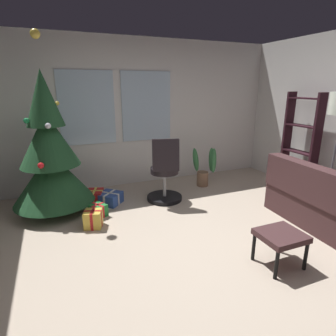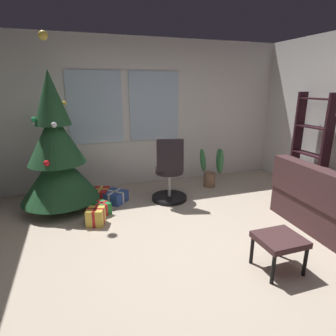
% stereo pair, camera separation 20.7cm
% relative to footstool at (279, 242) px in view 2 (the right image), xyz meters
% --- Properties ---
extents(ground_plane, '(5.14, 5.13, 0.10)m').
position_rel_footstool_xyz_m(ground_plane, '(-0.53, 0.43, -0.36)').
color(ground_plane, '#B4A38F').
extents(wall_back_with_windows, '(5.14, 0.12, 2.56)m').
position_rel_footstool_xyz_m(wall_back_with_windows, '(-0.55, 3.04, 0.98)').
color(wall_back_with_windows, silver).
rests_on(wall_back_with_windows, ground_plane).
extents(footstool, '(0.43, 0.39, 0.36)m').
position_rel_footstool_xyz_m(footstool, '(0.00, 0.00, 0.00)').
color(footstool, '#3E2627').
rests_on(footstool, ground_plane).
extents(holiday_tree, '(1.11, 1.11, 2.44)m').
position_rel_footstool_xyz_m(holiday_tree, '(-2.07, 2.22, 0.51)').
color(holiday_tree, '#4C331E').
rests_on(holiday_tree, ground_plane).
extents(gift_box_red, '(0.32, 0.36, 0.20)m').
position_rel_footstool_xyz_m(gift_box_red, '(-1.50, 2.33, -0.21)').
color(gift_box_red, red).
rests_on(gift_box_red, ground_plane).
extents(gift_box_green, '(0.27, 0.28, 0.18)m').
position_rel_footstool_xyz_m(gift_box_green, '(-1.53, 1.83, -0.22)').
color(gift_box_green, '#1E722D').
rests_on(gift_box_green, ground_plane).
extents(gift_box_gold, '(0.27, 0.27, 0.23)m').
position_rel_footstool_xyz_m(gift_box_gold, '(-1.63, 1.53, -0.20)').
color(gift_box_gold, gold).
rests_on(gift_box_gold, ground_plane).
extents(gift_box_blue, '(0.44, 0.44, 0.18)m').
position_rel_footstool_xyz_m(gift_box_blue, '(-1.29, 2.20, -0.22)').
color(gift_box_blue, '#2D4C99').
rests_on(gift_box_blue, ground_plane).
extents(office_chair, '(0.56, 0.57, 1.03)m').
position_rel_footstool_xyz_m(office_chair, '(-0.46, 1.98, 0.10)').
color(office_chair, black).
rests_on(office_chair, ground_plane).
extents(bookshelf, '(0.18, 0.64, 1.67)m').
position_rel_footstool_xyz_m(bookshelf, '(1.82, 1.56, 0.42)').
color(bookshelf, black).
rests_on(bookshelf, ground_plane).
extents(potted_plant, '(0.43, 0.39, 0.70)m').
position_rel_footstool_xyz_m(potted_plant, '(0.49, 2.38, 0.01)').
color(potted_plant, '#805F47').
rests_on(potted_plant, ground_plane).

